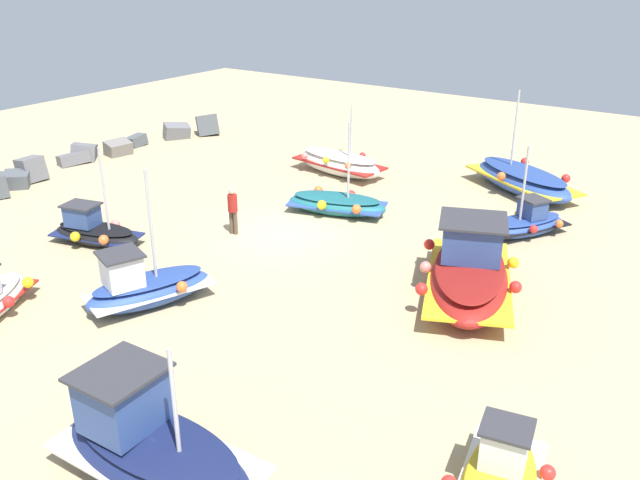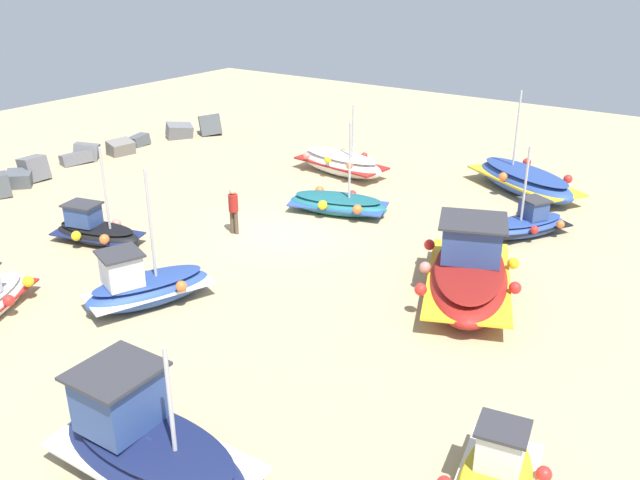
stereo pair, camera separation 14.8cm
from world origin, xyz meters
name	(u,v)px [view 2 (the right image)]	position (x,y,z in m)	size (l,w,h in m)	color
ground_plane	(283,234)	(0.00, 0.00, 0.00)	(51.83, 51.83, 0.00)	tan
fishing_boat_0	(527,224)	(4.59, -6.74, 0.41)	(3.27, 2.57, 3.10)	#2D4C9E
fishing_boat_1	(145,286)	(-6.01, -0.02, 0.54)	(3.70, 2.54, 3.78)	#2D4C9E
fishing_boat_2	(469,272)	(-0.52, -6.86, 0.69)	(5.67, 3.95, 2.08)	maroon
fishing_boat_3	(147,446)	(-10.41, -5.06, 0.69)	(2.24, 4.20, 3.01)	navy
fishing_boat_4	(338,204)	(2.67, -0.43, 0.37)	(2.22, 3.86, 3.42)	#1E6670
fishing_boat_5	(341,163)	(6.71, 2.11, 0.50)	(2.19, 4.48, 3.11)	white
fishing_boat_7	(95,230)	(-4.09, 4.56, 0.44)	(1.84, 3.30, 3.32)	black
fishing_boat_8	(524,180)	(8.79, -5.17, 0.52)	(4.21, 5.30, 3.91)	#2D4C9E
person_walking	(233,208)	(-0.91, 1.37, 0.93)	(0.32, 0.32, 1.61)	brown
breakwater_rocks	(53,166)	(-0.38, 12.12, 0.38)	(18.40, 2.89, 1.28)	slate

